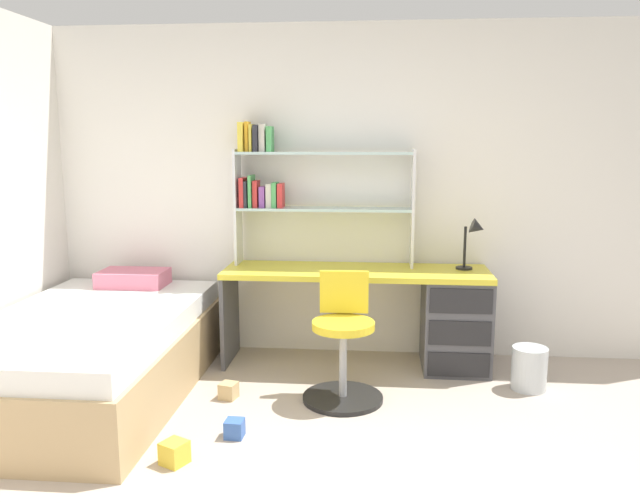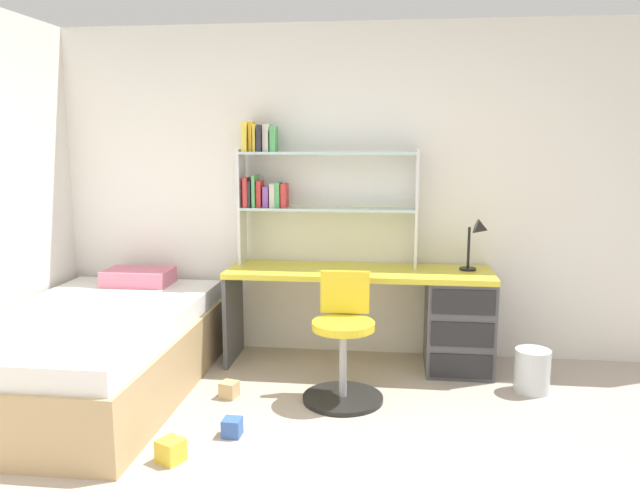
{
  "view_description": "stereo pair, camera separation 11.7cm",
  "coord_description": "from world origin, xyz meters",
  "px_view_note": "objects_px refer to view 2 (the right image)",
  "views": [
    {
      "loc": [
        0.12,
        -2.47,
        1.66
      ],
      "look_at": [
        -0.23,
        1.36,
        0.98
      ],
      "focal_mm": 35.37,
      "sensor_mm": 36.0,
      "label": 1
    },
    {
      "loc": [
        0.24,
        -2.45,
        1.66
      ],
      "look_at": [
        -0.23,
        1.36,
        0.98
      ],
      "focal_mm": 35.37,
      "sensor_mm": 36.0,
      "label": 2
    }
  ],
  "objects_px": {
    "swivel_chair": "(343,350)",
    "toy_block_yellow_0": "(171,450)",
    "bookshelf_hutch": "(299,182)",
    "bed_platform": "(93,352)",
    "desk": "(429,313)",
    "toy_block_blue_2": "(232,427)",
    "desk_lamp": "(478,237)",
    "toy_block_natural_1": "(229,390)",
    "waste_bin": "(532,371)"
  },
  "relations": [
    {
      "from": "desk_lamp",
      "to": "swivel_chair",
      "type": "distance_m",
      "value": 1.32
    },
    {
      "from": "desk_lamp",
      "to": "toy_block_blue_2",
      "type": "distance_m",
      "value": 2.18
    },
    {
      "from": "bookshelf_hutch",
      "to": "bed_platform",
      "type": "xyz_separation_m",
      "value": [
        -1.24,
        -0.91,
        -1.07
      ]
    },
    {
      "from": "desk",
      "to": "bookshelf_hutch",
      "type": "xyz_separation_m",
      "value": [
        -0.98,
        0.16,
        0.94
      ]
    },
    {
      "from": "toy_block_yellow_0",
      "to": "waste_bin",
      "type": "bearing_deg",
      "value": 30.02
    },
    {
      "from": "waste_bin",
      "to": "swivel_chair",
      "type": "bearing_deg",
      "value": -167.54
    },
    {
      "from": "waste_bin",
      "to": "toy_block_yellow_0",
      "type": "height_order",
      "value": "waste_bin"
    },
    {
      "from": "toy_block_yellow_0",
      "to": "toy_block_blue_2",
      "type": "xyz_separation_m",
      "value": [
        0.24,
        0.32,
        -0.01
      ]
    },
    {
      "from": "desk",
      "to": "bed_platform",
      "type": "bearing_deg",
      "value": -161.4
    },
    {
      "from": "toy_block_yellow_0",
      "to": "toy_block_blue_2",
      "type": "distance_m",
      "value": 0.4
    },
    {
      "from": "desk_lamp",
      "to": "swivel_chair",
      "type": "relative_size",
      "value": 0.47
    },
    {
      "from": "desk",
      "to": "bed_platform",
      "type": "height_order",
      "value": "desk"
    },
    {
      "from": "toy_block_natural_1",
      "to": "toy_block_blue_2",
      "type": "height_order",
      "value": "toy_block_natural_1"
    },
    {
      "from": "swivel_chair",
      "to": "toy_block_blue_2",
      "type": "relative_size",
      "value": 7.97
    },
    {
      "from": "desk",
      "to": "toy_block_blue_2",
      "type": "relative_size",
      "value": 18.86
    },
    {
      "from": "bed_platform",
      "to": "toy_block_natural_1",
      "type": "distance_m",
      "value": 0.93
    },
    {
      "from": "bed_platform",
      "to": "waste_bin",
      "type": "bearing_deg",
      "value": 7.33
    },
    {
      "from": "bookshelf_hutch",
      "to": "waste_bin",
      "type": "relative_size",
      "value": 4.61
    },
    {
      "from": "desk",
      "to": "toy_block_blue_2",
      "type": "xyz_separation_m",
      "value": [
        -1.15,
        -1.25,
        -0.36
      ]
    },
    {
      "from": "bed_platform",
      "to": "toy_block_natural_1",
      "type": "height_order",
      "value": "bed_platform"
    },
    {
      "from": "desk",
      "to": "toy_block_yellow_0",
      "type": "distance_m",
      "value": 2.13
    },
    {
      "from": "desk_lamp",
      "to": "toy_block_yellow_0",
      "type": "xyz_separation_m",
      "value": [
        -1.73,
        -1.62,
        -0.92
      ]
    },
    {
      "from": "bookshelf_hutch",
      "to": "toy_block_yellow_0",
      "type": "bearing_deg",
      "value": -103.57
    },
    {
      "from": "desk",
      "to": "swivel_chair",
      "type": "relative_size",
      "value": 2.37
    },
    {
      "from": "bookshelf_hutch",
      "to": "swivel_chair",
      "type": "height_order",
      "value": "bookshelf_hutch"
    },
    {
      "from": "toy_block_blue_2",
      "to": "desk_lamp",
      "type": "bearing_deg",
      "value": 41.06
    },
    {
      "from": "bookshelf_hutch",
      "to": "swivel_chair",
      "type": "relative_size",
      "value": 1.63
    },
    {
      "from": "desk",
      "to": "desk_lamp",
      "type": "bearing_deg",
      "value": 7.8
    },
    {
      "from": "bookshelf_hutch",
      "to": "toy_block_blue_2",
      "type": "relative_size",
      "value": 13.02
    },
    {
      "from": "waste_bin",
      "to": "bed_platform",
      "type": "bearing_deg",
      "value": -172.67
    },
    {
      "from": "bed_platform",
      "to": "toy_block_blue_2",
      "type": "height_order",
      "value": "bed_platform"
    },
    {
      "from": "desk_lamp",
      "to": "swivel_chair",
      "type": "height_order",
      "value": "desk_lamp"
    },
    {
      "from": "swivel_chair",
      "to": "toy_block_yellow_0",
      "type": "relative_size",
      "value": 6.77
    },
    {
      "from": "bookshelf_hutch",
      "to": "toy_block_blue_2",
      "type": "bearing_deg",
      "value": -97.01
    },
    {
      "from": "bookshelf_hutch",
      "to": "toy_block_natural_1",
      "type": "bearing_deg",
      "value": -110.81
    },
    {
      "from": "toy_block_yellow_0",
      "to": "toy_block_blue_2",
      "type": "height_order",
      "value": "toy_block_yellow_0"
    },
    {
      "from": "bookshelf_hutch",
      "to": "toy_block_yellow_0",
      "type": "height_order",
      "value": "bookshelf_hutch"
    },
    {
      "from": "desk",
      "to": "desk_lamp",
      "type": "relative_size",
      "value": 5.06
    },
    {
      "from": "desk",
      "to": "swivel_chair",
      "type": "height_order",
      "value": "swivel_chair"
    },
    {
      "from": "bookshelf_hutch",
      "to": "toy_block_natural_1",
      "type": "distance_m",
      "value": 1.61
    },
    {
      "from": "toy_block_blue_2",
      "to": "swivel_chair",
      "type": "bearing_deg",
      "value": 45.89
    },
    {
      "from": "desk_lamp",
      "to": "bed_platform",
      "type": "xyz_separation_m",
      "value": [
        -2.55,
        -0.79,
        -0.7
      ]
    },
    {
      "from": "toy_block_blue_2",
      "to": "toy_block_natural_1",
      "type": "bearing_deg",
      "value": 106.82
    },
    {
      "from": "bed_platform",
      "to": "desk_lamp",
      "type": "bearing_deg",
      "value": 17.25
    },
    {
      "from": "swivel_chair",
      "to": "desk",
      "type": "bearing_deg",
      "value": 48.62
    },
    {
      "from": "bookshelf_hutch",
      "to": "desk_lamp",
      "type": "relative_size",
      "value": 3.49
    },
    {
      "from": "swivel_chair",
      "to": "toy_block_blue_2",
      "type": "height_order",
      "value": "swivel_chair"
    },
    {
      "from": "bookshelf_hutch",
      "to": "bed_platform",
      "type": "relative_size",
      "value": 0.64
    },
    {
      "from": "bookshelf_hutch",
      "to": "desk",
      "type": "bearing_deg",
      "value": -9.39
    },
    {
      "from": "desk_lamp",
      "to": "desk",
      "type": "bearing_deg",
      "value": -172.2
    }
  ]
}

